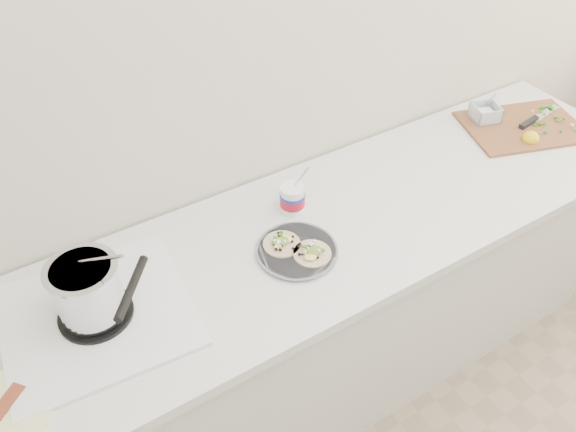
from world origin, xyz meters
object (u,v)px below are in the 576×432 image
stove (91,299)px  tub (294,196)px  cutboard (520,123)px  taco_plate (297,249)px  bacon_plate (0,415)px

stove → tub: stove is taller
tub → cutboard: 1.04m
taco_plate → bacon_plate: bearing=-174.3°
cutboard → bacon_plate: size_ratio=2.22×
taco_plate → stove: bearing=172.8°
stove → cutboard: bearing=5.8°
taco_plate → cutboard: bearing=6.3°
tub → bacon_plate: (-0.98, -0.26, -0.06)m
taco_plate → bacon_plate: size_ratio=1.05×
taco_plate → bacon_plate: 0.88m
stove → tub: bearing=12.2°
stove → tub: size_ratio=2.76×
stove → taco_plate: stove is taller
taco_plate → tub: bearing=60.9°
stove → bacon_plate: bearing=-145.9°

